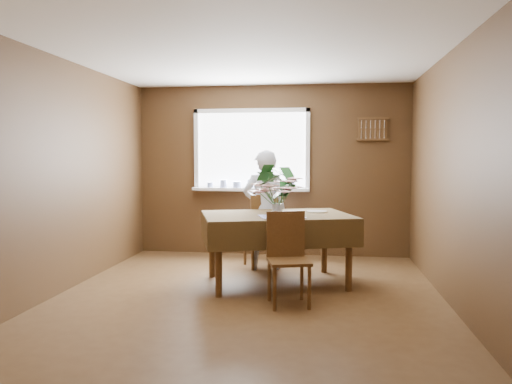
# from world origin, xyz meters

# --- Properties ---
(floor) EXTENTS (4.50, 4.50, 0.00)m
(floor) POSITION_xyz_m (0.00, 0.00, 0.00)
(floor) COLOR #4A3019
(floor) RESTS_ON ground
(ceiling) EXTENTS (4.50, 4.50, 0.00)m
(ceiling) POSITION_xyz_m (0.00, 0.00, 2.50)
(ceiling) COLOR white
(ceiling) RESTS_ON wall_back
(wall_back) EXTENTS (4.00, 0.00, 4.00)m
(wall_back) POSITION_xyz_m (0.00, 2.25, 1.25)
(wall_back) COLOR brown
(wall_back) RESTS_ON floor
(wall_front) EXTENTS (4.00, 0.00, 4.00)m
(wall_front) POSITION_xyz_m (0.00, -2.25, 1.25)
(wall_front) COLOR brown
(wall_front) RESTS_ON floor
(wall_left) EXTENTS (0.00, 4.50, 4.50)m
(wall_left) POSITION_xyz_m (-2.00, 0.00, 1.25)
(wall_left) COLOR brown
(wall_left) RESTS_ON floor
(wall_right) EXTENTS (0.00, 4.50, 4.50)m
(wall_right) POSITION_xyz_m (2.00, 0.00, 1.25)
(wall_right) COLOR brown
(wall_right) RESTS_ON floor
(window_assembly) EXTENTS (1.72, 0.20, 1.22)m
(window_assembly) POSITION_xyz_m (-0.30, 2.19, 1.34)
(window_assembly) COLOR white
(window_assembly) RESTS_ON wall_back
(spoon_rack) EXTENTS (0.44, 0.05, 0.33)m
(spoon_rack) POSITION_xyz_m (1.45, 2.22, 1.85)
(spoon_rack) COLOR brown
(spoon_rack) RESTS_ON wall_back
(dining_table) EXTENTS (1.91, 1.56, 0.81)m
(dining_table) POSITION_xyz_m (0.24, 0.53, 0.70)
(dining_table) COLOR brown
(dining_table) RESTS_ON floor
(chair_far) EXTENTS (0.55, 0.55, 0.97)m
(chair_far) POSITION_xyz_m (-0.01, 1.33, 0.53)
(chair_far) COLOR brown
(chair_far) RESTS_ON floor
(chair_near) EXTENTS (0.48, 0.48, 0.91)m
(chair_near) POSITION_xyz_m (0.42, -0.21, 0.50)
(chair_near) COLOR brown
(chair_near) RESTS_ON floor
(seated_woman) EXTENTS (0.63, 0.48, 1.54)m
(seated_woman) POSITION_xyz_m (0.01, 1.26, 0.77)
(seated_woman) COLOR white
(seated_woman) RESTS_ON floor
(flower_bouquet) EXTENTS (0.57, 0.57, 0.49)m
(flower_bouquet) POSITION_xyz_m (0.26, 0.32, 1.12)
(flower_bouquet) COLOR white
(flower_bouquet) RESTS_ON dining_table
(side_plate) EXTENTS (0.31, 0.31, 0.01)m
(side_plate) POSITION_xyz_m (0.69, 0.81, 0.81)
(side_plate) COLOR white
(side_plate) RESTS_ON dining_table
(table_knife) EXTENTS (0.15, 0.17, 0.00)m
(table_knife) POSITION_xyz_m (0.44, 0.41, 0.81)
(table_knife) COLOR silver
(table_knife) RESTS_ON dining_table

